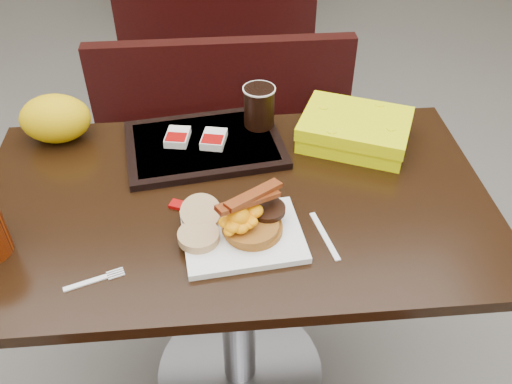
{
  "coord_description": "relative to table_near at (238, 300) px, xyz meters",
  "views": [
    {
      "loc": [
        -0.03,
        -0.97,
        1.59
      ],
      "look_at": [
        0.05,
        -0.04,
        0.8
      ],
      "focal_mm": 38.72,
      "sensor_mm": 36.0,
      "label": 1
    }
  ],
  "objects": [
    {
      "name": "floor",
      "position": [
        0.0,
        0.0,
        -0.38
      ],
      "size": [
        6.0,
        7.0,
        0.01
      ],
      "primitive_type": "cube",
      "color": "slate",
      "rests_on": "ground"
    },
    {
      "name": "table_near",
      "position": [
        0.0,
        0.0,
        0.0
      ],
      "size": [
        1.2,
        0.7,
        0.75
      ],
      "primitive_type": null,
      "color": "black",
      "rests_on": "floor"
    },
    {
      "name": "bench_near_n",
      "position": [
        0.0,
        0.7,
        -0.02
      ],
      "size": [
        1.0,
        0.46,
        0.72
      ],
      "primitive_type": null,
      "color": "black",
      "rests_on": "floor"
    },
    {
      "name": "bench_far_s",
      "position": [
        0.0,
        1.9,
        -0.02
      ],
      "size": [
        1.0,
        0.46,
        0.72
      ],
      "primitive_type": null,
      "color": "black",
      "rests_on": "floor"
    },
    {
      "name": "platter",
      "position": [
        0.01,
        -0.13,
        0.38
      ],
      "size": [
        0.27,
        0.22,
        0.01
      ],
      "primitive_type": "cube",
      "rotation": [
        0.0,
        0.0,
        0.11
      ],
      "color": "white",
      "rests_on": "table_near"
    },
    {
      "name": "pancake_stack",
      "position": [
        0.03,
        -0.13,
        0.4
      ],
      "size": [
        0.14,
        0.14,
        0.03
      ],
      "primitive_type": "cylinder",
      "rotation": [
        0.0,
        0.0,
        -0.08
      ],
      "color": "#976019",
      "rests_on": "platter"
    },
    {
      "name": "sausage_patty",
      "position": [
        0.07,
        -0.1,
        0.42
      ],
      "size": [
        0.1,
        0.1,
        0.01
      ],
      "primitive_type": "cylinder",
      "rotation": [
        0.0,
        0.0,
        -0.31
      ],
      "color": "black",
      "rests_on": "pancake_stack"
    },
    {
      "name": "scrambled_eggs",
      "position": [
        0.0,
        -0.14,
        0.44
      ],
      "size": [
        0.09,
        0.08,
        0.04
      ],
      "primitive_type": "ellipsoid",
      "rotation": [
        0.0,
        0.0,
        0.12
      ],
      "color": "#FFA705",
      "rests_on": "pancake_stack"
    },
    {
      "name": "bacon_strips",
      "position": [
        0.02,
        -0.12,
        0.47
      ],
      "size": [
        0.16,
        0.13,
        0.01
      ],
      "primitive_type": null,
      "rotation": [
        0.0,
        0.0,
        0.53
      ],
      "color": "#420D04",
      "rests_on": "scrambled_eggs"
    },
    {
      "name": "muffin_bottom",
      "position": [
        -0.08,
        -0.14,
        0.4
      ],
      "size": [
        0.1,
        0.1,
        0.02
      ],
      "primitive_type": "cylinder",
      "rotation": [
        0.0,
        0.0,
        0.21
      ],
      "color": "tan",
      "rests_on": "platter"
    },
    {
      "name": "muffin_top",
      "position": [
        -0.08,
        -0.09,
        0.41
      ],
      "size": [
        0.09,
        0.09,
        0.05
      ],
      "primitive_type": "cylinder",
      "rotation": [
        0.38,
        0.0,
        0.02
      ],
      "color": "tan",
      "rests_on": "platter"
    },
    {
      "name": "fork",
      "position": [
        -0.31,
        -0.23,
        0.38
      ],
      "size": [
        0.12,
        0.06,
        0.0
      ],
      "primitive_type": null,
      "rotation": [
        0.0,
        0.0,
        0.34
      ],
      "color": "white",
      "rests_on": "table_near"
    },
    {
      "name": "knife",
      "position": [
        0.19,
        -0.14,
        0.38
      ],
      "size": [
        0.04,
        0.15,
        0.0
      ],
      "primitive_type": "cube",
      "rotation": [
        0.0,
        0.0,
        -1.37
      ],
      "color": "white",
      "rests_on": "table_near"
    },
    {
      "name": "condiment_syrup",
      "position": [
        -0.13,
        0.11,
        0.38
      ],
      "size": [
        0.05,
        0.05,
        0.01
      ],
      "primitive_type": "cube",
      "rotation": [
        0.0,
        0.0,
        0.62
      ],
      "color": "#B94F07",
      "rests_on": "table_near"
    },
    {
      "name": "condiment_ketchup",
      "position": [
        -0.13,
        -0.02,
        0.38
      ],
      "size": [
        0.04,
        0.04,
        0.01
      ],
      "primitive_type": "cube",
      "rotation": [
        0.0,
        0.0,
        -0.41
      ],
      "color": "#8C0504",
      "rests_on": "table_near"
    },
    {
      "name": "tray",
      "position": [
        -0.07,
        0.21,
        0.38
      ],
      "size": [
        0.43,
        0.34,
        0.02
      ],
      "primitive_type": "cube",
      "rotation": [
        0.0,
        0.0,
        0.14
      ],
      "color": "black",
      "rests_on": "table_near"
    },
    {
      "name": "hashbrown_sleeve_left",
      "position": [
        -0.13,
        0.22,
        0.4
      ],
      "size": [
        0.07,
        0.09,
        0.02
      ],
      "primitive_type": "cube",
      "rotation": [
        0.0,
        0.0,
        -0.18
      ],
      "color": "silver",
      "rests_on": "tray"
    },
    {
      "name": "hashbrown_sleeve_right",
      "position": [
        -0.04,
        0.2,
        0.4
      ],
      "size": [
        0.07,
        0.09,
        0.02
      ],
      "primitive_type": "cube",
      "rotation": [
        0.0,
        0.0,
        -0.23
      ],
      "color": "silver",
      "rests_on": "tray"
    },
    {
      "name": "coffee_cup_far",
      "position": [
        0.08,
        0.28,
        0.45
      ],
      "size": [
        0.09,
        0.09,
        0.11
      ],
      "primitive_type": "cylinder",
      "rotation": [
        0.0,
        0.0,
        -0.09
      ],
      "color": "black",
      "rests_on": "tray"
    },
    {
      "name": "clamshell",
      "position": [
        0.33,
        0.2,
        0.41
      ],
      "size": [
        0.33,
        0.3,
        0.07
      ],
      "primitive_type": "cube",
      "rotation": [
        0.0,
        0.0,
        -0.42
      ],
      "color": "#DFE503",
      "rests_on": "table_near"
    },
    {
      "name": "paper_bag",
      "position": [
        -0.45,
        0.28,
        0.44
      ],
      "size": [
        0.22,
        0.19,
        0.13
      ],
      "primitive_type": "ellipsoid",
      "rotation": [
        0.0,
        0.0,
        -0.39
      ],
      "color": "#F1A308",
      "rests_on": "table_near"
    }
  ]
}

